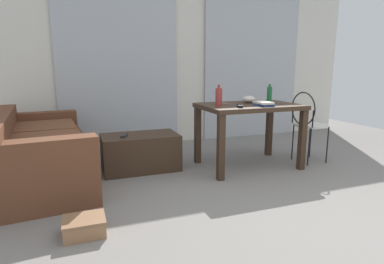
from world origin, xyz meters
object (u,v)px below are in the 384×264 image
(couch, at_px, (38,153))
(craft_table, at_px, (249,114))
(scissors, at_px, (227,103))
(bottle_far, at_px, (269,94))
(wire_chair, at_px, (307,119))
(bowl, at_px, (249,99))
(book_stack, at_px, (263,104))
(coffee_table, at_px, (140,152))
(tv_remote_on_table, at_px, (240,106))
(shoebox, at_px, (84,226))
(bottle_near, at_px, (219,97))
(tv_remote_primary, at_px, (124,136))

(couch, relative_size, craft_table, 1.75)
(scissors, bearing_deg, bottle_far, -9.19)
(bottle_far, bearing_deg, wire_chair, -21.23)
(wire_chair, height_order, bottle_far, bottle_far)
(bowl, distance_m, book_stack, 0.32)
(coffee_table, xyz_separation_m, scissors, (1.04, -0.16, 0.55))
(tv_remote_on_table, distance_m, shoebox, 1.98)
(craft_table, relative_size, wire_chair, 1.28)
(bottle_near, distance_m, tv_remote_on_table, 0.27)
(scissors, height_order, tv_remote_primary, scissors)
(wire_chair, distance_m, book_stack, 0.74)
(bottle_near, xyz_separation_m, book_stack, (0.47, -0.18, -0.08))
(shoebox, bearing_deg, tv_remote_on_table, 25.78)
(wire_chair, bearing_deg, scissors, 165.09)
(tv_remote_primary, bearing_deg, wire_chair, 12.71)
(coffee_table, height_order, scissors, scissors)
(craft_table, xyz_separation_m, bowl, (0.07, 0.14, 0.16))
(bottle_near, bearing_deg, tv_remote_primary, 165.03)
(bottle_far, distance_m, tv_remote_primary, 1.81)
(craft_table, distance_m, book_stack, 0.24)
(wire_chair, height_order, tv_remote_primary, wire_chair)
(coffee_table, xyz_separation_m, bottle_near, (0.84, -0.32, 0.65))
(bowl, xyz_separation_m, shoebox, (-1.98, -1.15, -0.73))
(bowl, relative_size, tv_remote_primary, 1.08)
(wire_chair, xyz_separation_m, book_stack, (-0.70, -0.09, 0.23))
(bottle_far, relative_size, tv_remote_on_table, 1.22)
(tv_remote_primary, bearing_deg, bottle_near, 7.30)
(bottle_near, height_order, tv_remote_on_table, bottle_near)
(scissors, height_order, shoebox, scissors)
(bottle_far, distance_m, bowl, 0.26)
(bowl, distance_m, shoebox, 2.40)
(coffee_table, xyz_separation_m, tv_remote_primary, (-0.19, -0.05, 0.22))
(book_stack, distance_m, shoebox, 2.26)
(craft_table, xyz_separation_m, bottle_near, (-0.40, -0.01, 0.22))
(craft_table, bearing_deg, coffee_table, 165.68)
(couch, distance_m, tv_remote_on_table, 2.19)
(wire_chair, relative_size, bottle_near, 3.78)
(book_stack, distance_m, scissors, 0.44)
(coffee_table, xyz_separation_m, bowl, (1.31, -0.18, 0.59))
(wire_chair, bearing_deg, book_stack, -172.93)
(bottle_far, height_order, shoebox, bottle_far)
(book_stack, height_order, tv_remote_on_table, book_stack)
(bowl, relative_size, tv_remote_on_table, 0.85)
(bottle_near, distance_m, tv_remote_primary, 1.15)
(wire_chair, relative_size, shoebox, 3.05)
(craft_table, bearing_deg, wire_chair, -7.46)
(bottle_near, xyz_separation_m, bowl, (0.47, 0.14, -0.06))
(craft_table, height_order, bottle_near, bottle_near)
(bowl, height_order, book_stack, bowl)
(bottle_far, height_order, tv_remote_on_table, bottle_far)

